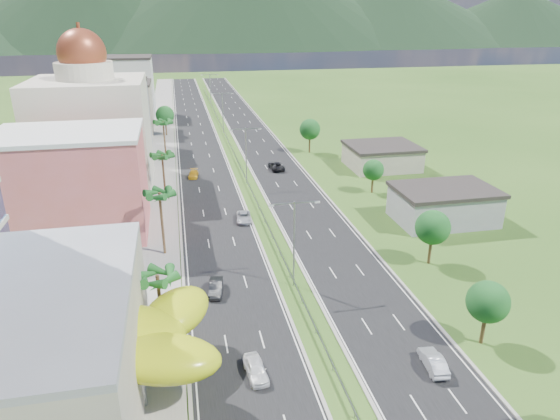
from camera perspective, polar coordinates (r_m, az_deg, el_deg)
ground at (r=53.76m, az=4.06°, el=-13.83°), size 500.00×500.00×0.00m
road_left at (r=135.70m, az=-9.43°, el=8.09°), size 11.00×260.00×0.04m
road_right at (r=137.07m, az=-3.10°, el=8.49°), size 11.00×260.00×0.04m
sidewalk_left at (r=135.67m, az=-13.47°, el=7.81°), size 7.00×260.00×0.12m
median_guardrail at (r=118.65m, az=-5.35°, el=6.64°), size 0.10×216.06×0.76m
streetlight_median_b at (r=58.77m, az=1.62°, el=-2.90°), size 6.04×0.25×11.00m
streetlight_median_c at (r=95.98m, az=-3.91°, el=6.87°), size 6.04×0.25×11.00m
streetlight_median_d at (r=139.70m, az=-6.58°, el=11.45°), size 6.04×0.25×11.00m
streetlight_median_e at (r=184.04m, az=-8.00°, el=13.83°), size 6.04×0.25×11.00m
lime_canopy at (r=46.72m, az=-19.39°, el=-13.83°), size 18.00×15.00×7.40m
pink_shophouse at (r=79.20m, az=-22.47°, el=2.58°), size 20.00×15.00×15.00m
domed_building at (r=100.18m, az=-20.67°, el=8.88°), size 20.00×20.00×28.70m
midrise_grey at (r=125.00m, az=-18.49°, el=9.88°), size 16.00×15.00×16.00m
midrise_beige at (r=146.79m, az=-17.59°, el=10.99°), size 16.00×15.00×13.00m
midrise_white at (r=169.06m, az=-17.04°, el=13.21°), size 16.00×15.00×18.00m
shed_near at (r=83.36m, az=18.18°, el=0.42°), size 15.00×10.00×5.00m
shed_far at (r=109.78m, az=11.54°, el=5.92°), size 14.00×12.00×4.40m
palm_tree_b at (r=50.24m, az=-13.81°, el=-7.70°), size 3.60×3.60×8.10m
palm_tree_c at (r=67.94m, az=-13.60°, el=1.54°), size 3.60×3.60×9.60m
palm_tree_d at (r=90.18m, az=-13.31°, el=5.88°), size 3.60×3.60×8.60m
palm_tree_e at (r=114.33m, az=-13.21°, el=9.56°), size 3.60×3.60×9.40m
leafy_tree_lfar at (r=139.38m, az=-13.01°, el=10.53°), size 4.90×4.90×8.05m
leafy_tree_ra at (r=53.64m, az=22.67°, el=-9.68°), size 4.20×4.20×6.90m
leafy_tree_rb at (r=67.69m, az=17.06°, el=-1.93°), size 4.55×4.55×7.47m
leafy_tree_rc at (r=92.90m, az=10.62°, el=4.52°), size 3.85×3.85×6.33m
leafy_tree_rd at (r=118.85m, az=3.44°, el=9.18°), size 4.90×4.90×8.05m
mountain_ridge at (r=498.27m, az=-3.55°, el=18.03°), size 860.00×140.00×90.00m
car_white_near_left at (r=47.96m, az=-2.78°, el=-17.68°), size 2.11×4.45×1.47m
car_dark_left at (r=60.39m, az=-7.34°, el=-8.76°), size 2.13×4.58×1.45m
car_silver_mid_left at (r=79.92m, az=-4.18°, el=-0.81°), size 2.75×4.98×1.32m
car_yellow_far_left at (r=102.73m, az=-9.87°, el=4.06°), size 2.32×4.58×1.28m
car_silver_right at (r=50.82m, az=17.11°, el=-16.20°), size 2.00×4.56×1.46m
car_dark_far_right at (r=106.35m, az=-0.43°, el=5.08°), size 2.85×5.74×1.56m
motorcycle at (r=57.55m, az=-9.80°, el=-10.68°), size 0.91×2.08×1.29m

